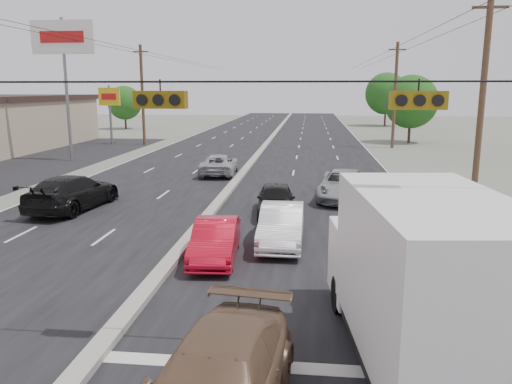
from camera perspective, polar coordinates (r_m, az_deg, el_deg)
ground at (r=12.22m, az=-16.86°, el=-16.44°), size 200.00×200.00×0.00m
road_surface at (r=40.50m, az=-0.23°, el=3.66°), size 20.00×160.00×0.02m
center_median at (r=40.49m, az=-0.23°, el=3.80°), size 0.50×160.00×0.20m
parking_lot at (r=41.33m, az=-25.23°, el=2.71°), size 10.00×42.00×0.02m
utility_pole_left_c at (r=52.67m, az=-12.85°, el=10.81°), size 1.60×0.30×10.00m
utility_pole_right_b at (r=26.12m, az=24.41°, el=9.46°), size 1.60×0.30×10.00m
utility_pole_right_c at (r=50.50m, az=15.60°, el=10.65°), size 1.60×0.30×10.00m
traffic_signals at (r=10.33m, az=-11.40°, el=10.55°), size 25.00×0.30×0.54m
pole_sign_billboard at (r=42.47m, az=-21.16°, el=15.27°), size 5.00×0.25×11.00m
pole_sign_far at (r=53.91m, az=-16.39°, el=9.90°), size 2.20×0.25×6.00m
tree_left_far at (r=74.73m, az=-14.79°, el=9.83°), size 4.80×4.80×6.12m
tree_right_mid at (r=55.87m, az=17.30°, el=9.82°), size 5.60×5.60×7.14m
tree_right_far at (r=80.68m, az=14.66°, el=10.83°), size 6.40×6.40×8.16m
box_truck at (r=10.66m, az=18.10°, el=-9.43°), size 3.35×7.62×3.75m
red_sedan at (r=16.87m, az=-4.65°, el=-5.55°), size 1.69×4.14×1.34m
queue_car_a at (r=22.70m, az=2.29°, el=-0.90°), size 1.98×4.29×1.42m
queue_car_b at (r=18.43m, az=2.94°, el=-3.83°), size 1.56×4.45×1.46m
queue_car_c at (r=26.27m, az=10.01°, el=0.74°), size 3.10×5.65×1.50m
queue_car_d at (r=17.07m, az=19.77°, el=-5.92°), size 2.45×4.98×1.39m
oncoming_near at (r=25.27m, az=-20.22°, el=-0.06°), size 2.96×5.93×1.65m
oncoming_far at (r=33.53m, az=-4.23°, el=3.13°), size 2.59×5.07×1.37m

